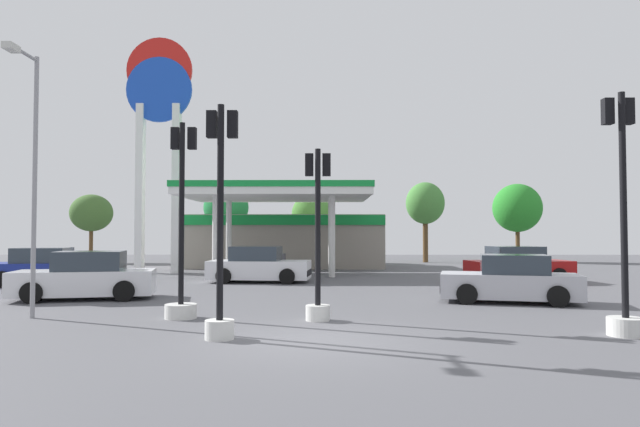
{
  "coord_description": "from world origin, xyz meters",
  "views": [
    {
      "loc": [
        0.21,
        -11.45,
        2.19
      ],
      "look_at": [
        0.02,
        17.29,
        3.2
      ],
      "focal_mm": 31.37,
      "sensor_mm": 36.0,
      "label": 1
    }
  ],
  "objects_px": {
    "car_1": "(259,266)",
    "tree_3": "(425,204)",
    "tree_2": "(312,215)",
    "traffic_signal_2": "(182,259)",
    "car_0": "(86,277)",
    "car_4": "(46,268)",
    "tree_0": "(91,213)",
    "traffic_signal_3": "(318,254)",
    "tree_1": "(226,208)",
    "traffic_signal_0": "(220,248)",
    "traffic_signal_1": "(624,258)",
    "tree_4": "(517,208)",
    "station_pole_sign": "(159,124)",
    "car_3": "(510,281)",
    "car_2": "(518,266)",
    "corner_streetlamp": "(31,159)"
  },
  "relations": [
    {
      "from": "car_1",
      "to": "tree_3",
      "type": "xyz_separation_m",
      "value": [
        10.52,
        17.05,
        3.67
      ]
    },
    {
      "from": "tree_2",
      "to": "traffic_signal_2",
      "type": "bearing_deg",
      "value": -95.73
    },
    {
      "from": "car_0",
      "to": "car_4",
      "type": "height_order",
      "value": "car_0"
    },
    {
      "from": "tree_2",
      "to": "tree_0",
      "type": "bearing_deg",
      "value": -178.57
    },
    {
      "from": "traffic_signal_3",
      "to": "tree_1",
      "type": "xyz_separation_m",
      "value": [
        -7.04,
        26.89,
        2.4
      ]
    },
    {
      "from": "car_0",
      "to": "tree_0",
      "type": "distance_m",
      "value": 24.99
    },
    {
      "from": "traffic_signal_0",
      "to": "tree_3",
      "type": "bearing_deg",
      "value": 72.14
    },
    {
      "from": "traffic_signal_3",
      "to": "traffic_signal_0",
      "type": "bearing_deg",
      "value": -128.96
    },
    {
      "from": "car_4",
      "to": "traffic_signal_1",
      "type": "bearing_deg",
      "value": -32.17
    },
    {
      "from": "car_4",
      "to": "tree_4",
      "type": "height_order",
      "value": "tree_4"
    },
    {
      "from": "station_pole_sign",
      "to": "car_3",
      "type": "relative_size",
      "value": 2.9
    },
    {
      "from": "car_1",
      "to": "traffic_signal_3",
      "type": "bearing_deg",
      "value": -75.81
    },
    {
      "from": "car_0",
      "to": "tree_1",
      "type": "distance_m",
      "value": 22.74
    },
    {
      "from": "traffic_signal_0",
      "to": "car_1",
      "type": "bearing_deg",
      "value": 93.18
    },
    {
      "from": "car_1",
      "to": "car_4",
      "type": "height_order",
      "value": "car_1"
    },
    {
      "from": "tree_0",
      "to": "traffic_signal_2",
      "type": "bearing_deg",
      "value": -63.22
    },
    {
      "from": "station_pole_sign",
      "to": "tree_1",
      "type": "distance_m",
      "value": 11.25
    },
    {
      "from": "car_0",
      "to": "tree_3",
      "type": "height_order",
      "value": "tree_3"
    },
    {
      "from": "tree_0",
      "to": "tree_3",
      "type": "bearing_deg",
      "value": 1.19
    },
    {
      "from": "traffic_signal_3",
      "to": "traffic_signal_1",
      "type": "bearing_deg",
      "value": -17.26
    },
    {
      "from": "tree_2",
      "to": "traffic_signal_3",
      "type": "bearing_deg",
      "value": -88.42
    },
    {
      "from": "tree_2",
      "to": "traffic_signal_0",
      "type": "bearing_deg",
      "value": -92.33
    },
    {
      "from": "car_1",
      "to": "car_2",
      "type": "xyz_separation_m",
      "value": [
        11.55,
        0.09,
        -0.0
      ]
    },
    {
      "from": "station_pole_sign",
      "to": "car_2",
      "type": "xyz_separation_m",
      "value": [
        17.81,
        -5.7,
        -7.5
      ]
    },
    {
      "from": "car_2",
      "to": "tree_2",
      "type": "height_order",
      "value": "tree_2"
    },
    {
      "from": "car_4",
      "to": "traffic_signal_1",
      "type": "xyz_separation_m",
      "value": [
        18.13,
        -11.4,
        0.94
      ]
    },
    {
      "from": "traffic_signal_0",
      "to": "tree_1",
      "type": "height_order",
      "value": "tree_1"
    },
    {
      "from": "car_3",
      "to": "tree_0",
      "type": "distance_m",
      "value": 33.31
    },
    {
      "from": "tree_1",
      "to": "corner_streetlamp",
      "type": "height_order",
      "value": "corner_streetlamp"
    },
    {
      "from": "traffic_signal_2",
      "to": "tree_3",
      "type": "bearing_deg",
      "value": 67.7
    },
    {
      "from": "traffic_signal_3",
      "to": "car_1",
      "type": "bearing_deg",
      "value": 104.19
    },
    {
      "from": "car_0",
      "to": "car_2",
      "type": "xyz_separation_m",
      "value": [
        16.54,
        6.51,
        0.01
      ]
    },
    {
      "from": "station_pole_sign",
      "to": "car_0",
      "type": "relative_size",
      "value": 2.78
    },
    {
      "from": "car_0",
      "to": "car_4",
      "type": "distance_m",
      "value": 6.25
    },
    {
      "from": "station_pole_sign",
      "to": "tree_4",
      "type": "xyz_separation_m",
      "value": [
        24.0,
        12.17,
        -4.12
      ]
    },
    {
      "from": "tree_1",
      "to": "corner_streetlamp",
      "type": "bearing_deg",
      "value": -90.68
    },
    {
      "from": "traffic_signal_0",
      "to": "traffic_signal_3",
      "type": "xyz_separation_m",
      "value": [
        2.0,
        2.47,
        -0.23
      ]
    },
    {
      "from": "traffic_signal_0",
      "to": "traffic_signal_2",
      "type": "xyz_separation_m",
      "value": [
        -1.52,
        2.8,
        -0.36
      ]
    },
    {
      "from": "tree_3",
      "to": "tree_2",
      "type": "bearing_deg",
      "value": -179.27
    },
    {
      "from": "traffic_signal_2",
      "to": "traffic_signal_3",
      "type": "bearing_deg",
      "value": -5.28
    },
    {
      "from": "station_pole_sign",
      "to": "corner_streetlamp",
      "type": "bearing_deg",
      "value": -84.32
    },
    {
      "from": "traffic_signal_1",
      "to": "tree_2",
      "type": "xyz_separation_m",
      "value": [
        -7.35,
        29.81,
        1.91
      ]
    },
    {
      "from": "car_2",
      "to": "tree_4",
      "type": "relative_size",
      "value": 0.78
    },
    {
      "from": "car_0",
      "to": "car_3",
      "type": "distance_m",
      "value": 13.78
    },
    {
      "from": "traffic_signal_1",
      "to": "traffic_signal_2",
      "type": "height_order",
      "value": "traffic_signal_1"
    },
    {
      "from": "car_2",
      "to": "car_4",
      "type": "bearing_deg",
      "value": -175.61
    },
    {
      "from": "car_0",
      "to": "tree_4",
      "type": "xyz_separation_m",
      "value": [
        22.74,
        24.38,
        3.39
      ]
    },
    {
      "from": "station_pole_sign",
      "to": "tree_0",
      "type": "relative_size",
      "value": 2.58
    },
    {
      "from": "tree_0",
      "to": "tree_2",
      "type": "xyz_separation_m",
      "value": [
        16.4,
        0.41,
        -0.11
      ]
    },
    {
      "from": "traffic_signal_3",
      "to": "traffic_signal_2",
      "type": "bearing_deg",
      "value": 174.72
    }
  ]
}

